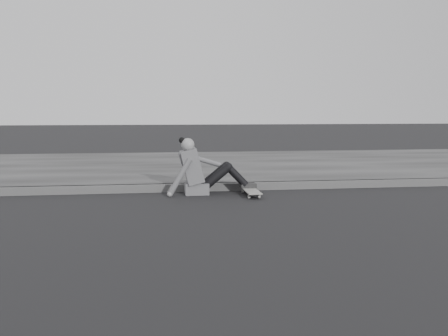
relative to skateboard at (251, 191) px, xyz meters
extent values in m
plane|color=black|center=(1.09, -2.05, -0.07)|extent=(80.00, 80.00, 0.00)
cube|color=#474747|center=(1.09, 0.53, -0.01)|extent=(24.00, 0.16, 0.12)
cube|color=#343434|center=(1.09, 3.55, -0.01)|extent=(24.00, 6.00, 0.12)
cylinder|color=#A5A6A0|center=(-0.07, -0.26, -0.04)|extent=(0.03, 0.05, 0.05)
cylinder|color=#A5A6A0|center=(0.07, -0.26, -0.04)|extent=(0.03, 0.05, 0.05)
cylinder|color=#A5A6A0|center=(-0.07, 0.26, -0.04)|extent=(0.03, 0.05, 0.05)
cylinder|color=#A5A6A0|center=(0.07, 0.26, -0.04)|extent=(0.03, 0.05, 0.05)
cube|color=#28282A|center=(0.00, -0.26, -0.02)|extent=(0.16, 0.04, 0.03)
cube|color=#28282A|center=(0.00, 0.26, -0.02)|extent=(0.16, 0.04, 0.03)
cube|color=slate|center=(0.00, 0.00, 0.01)|extent=(0.20, 0.78, 0.02)
cube|color=#555557|center=(-0.80, 0.25, 0.02)|extent=(0.36, 0.34, 0.18)
cube|color=#555557|center=(-0.87, 0.25, 0.36)|extent=(0.37, 0.40, 0.57)
cube|color=#555557|center=(-1.00, 0.25, 0.48)|extent=(0.14, 0.30, 0.20)
cylinder|color=gray|center=(-0.92, 0.25, 0.60)|extent=(0.09, 0.09, 0.08)
sphere|color=gray|center=(-0.93, 0.25, 0.69)|extent=(0.20, 0.20, 0.20)
sphere|color=black|center=(-1.02, 0.27, 0.76)|extent=(0.09, 0.09, 0.09)
cylinder|color=black|center=(-0.49, 0.16, 0.21)|extent=(0.43, 0.13, 0.39)
cylinder|color=black|center=(-0.49, 0.34, 0.21)|extent=(0.43, 0.13, 0.39)
cylinder|color=black|center=(-0.19, 0.16, 0.21)|extent=(0.35, 0.11, 0.36)
cylinder|color=black|center=(-0.19, 0.34, 0.21)|extent=(0.35, 0.11, 0.36)
sphere|color=black|center=(-0.32, 0.16, 0.35)|extent=(0.13, 0.13, 0.13)
sphere|color=black|center=(-0.32, 0.34, 0.35)|extent=(0.13, 0.13, 0.13)
cube|color=#272727|center=(0.00, 0.16, 0.05)|extent=(0.24, 0.08, 0.07)
cube|color=#272727|center=(0.00, 0.34, 0.05)|extent=(0.24, 0.08, 0.07)
cylinder|color=#555557|center=(-1.07, 0.04, 0.22)|extent=(0.38, 0.08, 0.58)
sphere|color=gray|center=(-1.22, 0.03, -0.03)|extent=(0.08, 0.08, 0.08)
cylinder|color=#555557|center=(-0.63, 0.41, 0.42)|extent=(0.48, 0.08, 0.21)
camera|label=1|loc=(-1.44, -7.33, 1.21)|focal=40.00mm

